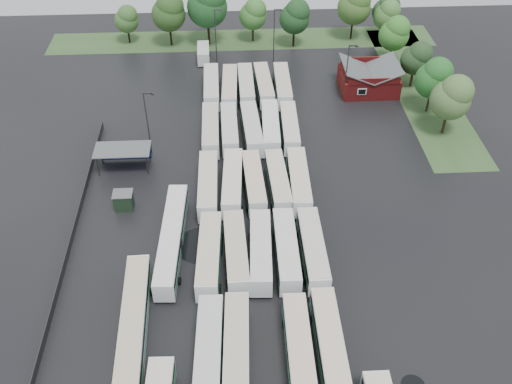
{
  "coord_description": "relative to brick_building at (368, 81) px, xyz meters",
  "views": [
    {
      "loc": [
        -1.25,
        -47.42,
        52.64
      ],
      "look_at": [
        2.0,
        12.0,
        2.5
      ],
      "focal_mm": 40.0,
      "sensor_mm": 36.0,
      "label": 1
    }
  ],
  "objects": [
    {
      "name": "tree_north_0",
      "position": [
        -45.32,
        21.87,
        3.33
      ],
      "size": [
        4.88,
        4.88,
        8.09
      ],
      "color": "black",
      "rests_on": "ground"
    },
    {
      "name": "bus_r2c4",
      "position": [
        -15.56,
        -41.47,
        0.05
      ],
      "size": [
        2.7,
        12.53,
        3.49
      ],
      "rotation": [
        0.0,
        0.0,
        0.0
      ],
      "color": "white",
      "rests_on": "ground"
    },
    {
      "name": "bus_r5c0",
      "position": [
        -28.27,
        -0.6,
        0.01
      ],
      "size": [
        2.74,
        12.29,
        3.41
      ],
      "rotation": [
        0.0,
        0.0,
        0.01
      ],
      "color": "white",
      "rests_on": "ground"
    },
    {
      "name": "bus_r1c0",
      "position": [
        -28.25,
        -55.43,
        0.06
      ],
      "size": [
        3.14,
        12.7,
        3.51
      ],
      "rotation": [
        0.0,
        0.0,
        -0.04
      ],
      "color": "white",
      "rests_on": "ground"
    },
    {
      "name": "bus_r2c2",
      "position": [
        -22.01,
        -41.35,
        0.02
      ],
      "size": [
        3.17,
        12.4,
        3.42
      ],
      "rotation": [
        0.0,
        0.0,
        -0.05
      ],
      "color": "white",
      "rests_on": "ground"
    },
    {
      "name": "bus_r4c4",
      "position": [
        -15.71,
        -14.3,
        -0.04
      ],
      "size": [
        2.89,
        12.03,
        3.33
      ],
      "rotation": [
        0.0,
        0.0,
        -0.03
      ],
      "color": "white",
      "rests_on": "ground"
    },
    {
      "name": "tree_north_2",
      "position": [
        -28.73,
        20.24,
        6.72
      ],
      "size": [
        8.06,
        8.06,
        13.35
      ],
      "color": "black",
      "rests_on": "ground"
    },
    {
      "name": "tree_east_1",
      "position": [
        8.85,
        -7.83,
        4.64
      ],
      "size": [
        6.1,
        6.1,
        10.11
      ],
      "color": "black",
      "rests_on": "ground"
    },
    {
      "name": "bus_r3c1",
      "position": [
        -25.17,
        -27.86,
        0.05
      ],
      "size": [
        3.3,
        12.66,
        3.49
      ],
      "rotation": [
        0.0,
        0.0,
        -0.05
      ],
      "color": "white",
      "rests_on": "ground"
    },
    {
      "name": "lamp_post_ne",
      "position": [
        -4.8,
        -3.24,
        4.19
      ],
      "size": [
        1.61,
        0.31,
        10.42
      ],
      "color": "#2D2D30",
      "rests_on": "ground"
    },
    {
      "name": "puddle_3",
      "position": [
        -17.57,
        -44.15,
        -1.86
      ],
      "size": [
        2.82,
        2.82,
        0.01
      ],
      "primitive_type": "cylinder",
      "color": "black",
      "rests_on": "ground"
    },
    {
      "name": "grass_strip_east",
      "position": [
        10.0,
        0.03,
        -1.86
      ],
      "size": [
        10.0,
        50.0,
        0.01
      ],
      "primitive_type": "cube",
      "color": "#325126",
      "rests_on": "ground"
    },
    {
      "name": "tree_east_2",
      "position": [
        8.42,
        0.86,
        3.81
      ],
      "size": [
        5.37,
        5.33,
        8.83
      ],
      "color": "#31251A",
      "rests_on": "ground"
    },
    {
      "name": "bus_r3c4",
      "position": [
        -15.78,
        -28.01,
        0.05
      ],
      "size": [
        3.0,
        12.61,
        3.49
      ],
      "rotation": [
        0.0,
        0.0,
        -0.03
      ],
      "color": "white",
      "rests_on": "ground"
    },
    {
      "name": "tree_east_4",
      "position": [
        7.54,
        19.87,
        3.83
      ],
      "size": [
        5.34,
        5.34,
        8.85
      ],
      "color": "black",
      "rests_on": "ground"
    },
    {
      "name": "tree_north_5",
      "position": [
        1.0,
        21.31,
        5.41
      ],
      "size": [
        6.82,
        6.82,
        11.3
      ],
      "color": "black",
      "rests_on": "ground"
    },
    {
      "name": "tree_north_6",
      "position": [
        7.79,
        21.66,
        4.04
      ],
      "size": [
        5.54,
        5.54,
        9.18
      ],
      "color": "#36261B",
      "rests_on": "ground"
    },
    {
      "name": "bus_r4c0",
      "position": [
        -28.33,
        -14.3,
        0.01
      ],
      "size": [
        2.7,
        12.3,
        3.42
      ],
      "rotation": [
        0.0,
        0.0,
        0.01
      ],
      "color": "white",
      "rests_on": "ground"
    },
    {
      "name": "bus_r3c2",
      "position": [
        -22.13,
        -27.86,
        -0.04
      ],
      "size": [
        3.04,
        12.02,
        3.32
      ],
      "rotation": [
        0.0,
        0.0,
        0.04
      ],
      "color": "white",
      "rests_on": "ground"
    },
    {
      "name": "tree_east_0",
      "position": [
        9.59,
        -14.58,
        4.96
      ],
      "size": [
        6.4,
        6.4,
        10.61
      ],
      "color": "#2E2114",
      "rests_on": "ground"
    },
    {
      "name": "tree_east_3",
      "position": [
        6.67,
        10.15,
        4.32
      ],
      "size": [
        5.81,
        5.81,
        9.62
      ],
      "color": "#382618",
      "rests_on": "ground"
    },
    {
      "name": "bus_r2c3",
      "position": [
        -18.82,
        -41.37,
        0.03
      ],
      "size": [
        2.76,
        12.43,
        3.45
      ],
      "rotation": [
        0.0,
        0.0,
        -0.01
      ],
      "color": "white",
      "rests_on": "ground"
    },
    {
      "name": "bus_r2c1",
      "position": [
        -25.04,
        -41.28,
        0.01
      ],
      "size": [
        3.0,
        12.32,
        3.41
      ],
      "rotation": [
        0.0,
        0.0,
        0.03
      ],
      "color": "white",
      "rests_on": "ground"
    },
    {
      "name": "tree_north_4",
      "position": [
        -11.45,
        18.35,
        4.56
      ],
      "size": [
        6.03,
        6.03,
        9.99
      ],
      "color": "black",
      "rests_on": "ground"
    },
    {
      "name": "bus_r5c2",
      "position": [
        -22.12,
        -0.68,
        -0.01
      ],
      "size": [
        2.66,
        12.14,
        3.37
      ],
      "rotation": [
        0.0,
        0.0,
        0.01
      ],
      "color": "white",
      "rests_on": "ground"
    },
    {
      "name": "lamp_post_back_e",
      "position": [
        -16.13,
        11.38,
        4.43
      ],
      "size": [
        1.67,
        0.33,
        10.84
      ],
      "color": "#2D2D30",
      "rests_on": "ground"
    },
    {
      "name": "wash_shed",
      "position": [
        -41.2,
        -20.74,
        1.12
      ],
      "size": [
        8.2,
        4.2,
        3.58
      ],
      "color": "#2D2D30",
      "rests_on": "ground"
    },
    {
      "name": "ground",
      "position": [
        -24.0,
        -42.77,
        -1.87
      ],
      "size": [
        160.0,
        160.0,
        0.0
      ],
      "primitive_type": "plane",
      "color": "black",
      "rests_on": "ground"
    },
    {
      "name": "bus_r1c3",
      "position": [
        -18.87,
        -55.39,
        -0.0
      ],
      "size": [
        2.78,
        12.22,
        3.39
      ],
      "rotation": [
        0.0,
        0.0,
        -0.02
      ],
      "color": "white",
      "rests_on": "ground"
    },
    {
      "name": "bus_r3c0",
      "position": [
        -28.58,
        -28.26,
        0.06
      ],
      "size": [
        2.78,
        12.61,
        3.5
      ],
      "rotation": [
        0.0,
        0.0,
        -0.01
      ],
      "color": "white",
      "rests_on": "ground"
    },
    {
      "name": "bus_r1c1",
      "position": [
        -25.36,
        -55.09,
        0.03
      ],
      "size": [
        3.13,
        12.5,
        3.45
      ],
      "rotation": [
        0.0,
        0.0,
        -0.04
      ],
      "color": "white",
      "rests_on": "ground"
    },
    {
      "name": "bus_r5c4",
      "position": [
        -15.65,
        -1.0,
        0.03
      ],
      "size": [
        2.85,
        12.43,
        3.45
      ],
      "rotation": [
        0.0,
        0.0,
        -0.02
      ],
      "color": "white",
      "rests_on": "ground"
    },
    {
      "name": "brick_building",
      "position": [
        0.0,
        0.0,
        0.0
      ],
      "size": [
        10.07,
        8.6,
        5.39
      ],
      "color": "maroon",
      "rests_on": "ground"
    },
    {
      "name": "west_fence",
      "position": [
        -46.2,
        -34.77,
        -1.27
      ],
      "size": [
        0.1,
        50.0,
        1.2
      ],
      "primitive_type": "cube",
      "color": "#2D2D30",
      "rests_on": "ground"
    },
    {
      "name": "utility_hut",
      "position": [
        -40.2,
        -30.17,
        -0.55
      ],
      "size": [
        2.7,
        2.2,
        2.62
      ],
      "color": "black",
      "rests_on": "ground"
    },
    {
      "name": "artic_bus_west_b",
      "position": [
        -33.06,
        -38.57,
        -0.0
      ],
      "size": [
        3.45,
        18.2,
        3.36
      ],
      "rotation": [
        0.0,
        0.0,
        -0.05
      ],
      "color": "white",
      "rests_on": "ground"
    },
    {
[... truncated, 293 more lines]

